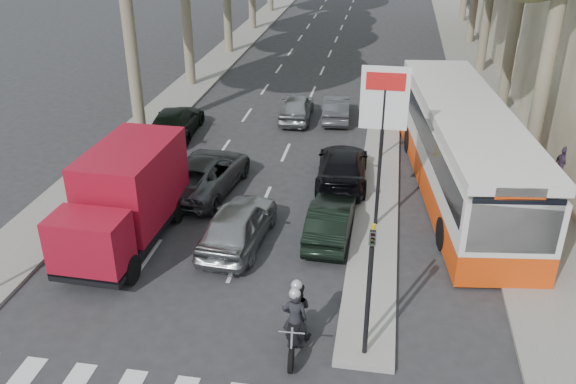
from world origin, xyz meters
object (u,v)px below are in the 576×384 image
silver_hatchback (238,224)px  red_truck (126,197)px  city_bus (462,147)px  dark_hatchback (330,220)px  motorcycle (296,316)px

silver_hatchback → red_truck: bearing=11.6°
silver_hatchback → city_bus: city_bus is taller
dark_hatchback → motorcycle: (-0.30, -5.39, 0.21)m
red_truck → motorcycle: size_ratio=2.72×
dark_hatchback → red_truck: bearing=13.5°
silver_hatchback → red_truck: red_truck is taller
dark_hatchback → city_bus: 6.23m
red_truck → city_bus: (10.80, 5.61, 0.16)m
red_truck → motorcycle: (6.09, -4.01, -0.81)m
city_bus → motorcycle: bearing=-123.4°
dark_hatchback → city_bus: (4.42, 4.23, 1.17)m
city_bus → motorcycle: (-4.71, -9.62, -0.96)m
dark_hatchback → silver_hatchback: bearing=19.0°
red_truck → dark_hatchback: bearing=13.9°
city_bus → silver_hatchback: bearing=-152.1°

